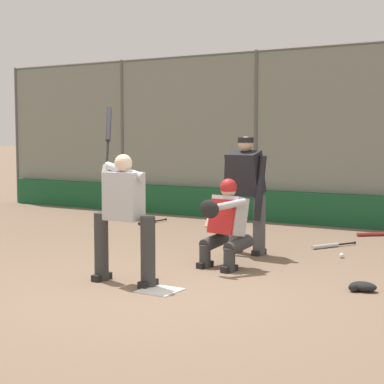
% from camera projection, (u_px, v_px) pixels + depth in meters
% --- Properties ---
extents(ground_plane, '(160.00, 160.00, 0.00)m').
position_uv_depth(ground_plane, '(160.00, 291.00, 7.30)').
color(ground_plane, '#7A604C').
extents(home_plate_marker, '(0.43, 0.43, 0.01)m').
position_uv_depth(home_plate_marker, '(160.00, 290.00, 7.30)').
color(home_plate_marker, white).
rests_on(home_plate_marker, ground_plane).
extents(backstop_fence, '(17.39, 0.08, 3.52)m').
position_uv_depth(backstop_fence, '(337.00, 131.00, 12.42)').
color(backstop_fence, '#515651').
rests_on(backstop_fence, ground_plane).
extents(padding_wall, '(16.97, 0.18, 0.64)m').
position_uv_depth(padding_wall, '(334.00, 210.00, 12.47)').
color(padding_wall, '#19512D').
rests_on(padding_wall, ground_plane).
extents(bleachers_beyond, '(12.12, 3.05, 1.80)m').
position_uv_depth(bleachers_beyond, '(262.00, 182.00, 16.45)').
color(bleachers_beyond, slate).
rests_on(bleachers_beyond, ground_plane).
extents(batter_at_plate, '(1.01, 0.61, 2.13)m').
position_uv_depth(batter_at_plate, '(123.00, 213.00, 7.61)').
color(batter_at_plate, '#333333').
rests_on(batter_at_plate, ground_plane).
extents(catcher_behind_plate, '(0.66, 0.80, 1.19)m').
position_uv_depth(catcher_behind_plate, '(225.00, 222.00, 8.53)').
color(catcher_behind_plate, '#333333').
rests_on(catcher_behind_plate, ground_plane).
extents(umpire_home, '(0.71, 0.45, 1.75)m').
position_uv_depth(umpire_home, '(246.00, 191.00, 9.51)').
color(umpire_home, '#4C4C51').
rests_on(umpire_home, ground_plane).
extents(spare_bat_near_backstop, '(0.14, 0.86, 0.07)m').
position_uv_depth(spare_bat_near_backstop, '(149.00, 222.00, 12.87)').
color(spare_bat_near_backstop, black).
rests_on(spare_bat_near_backstop, ground_plane).
extents(spare_bat_by_padding, '(0.69, 0.60, 0.07)m').
position_uv_depth(spare_bat_by_padding, '(374.00, 234.00, 11.27)').
color(spare_bat_by_padding, black).
rests_on(spare_bat_by_padding, ground_plane).
extents(spare_bat_first_base_side, '(0.48, 0.82, 0.07)m').
position_uv_depth(spare_bat_first_base_side, '(329.00, 246.00, 10.11)').
color(spare_bat_first_base_side, black).
rests_on(spare_bat_first_base_side, ground_plane).
extents(fielding_glove_on_dirt, '(0.31, 0.23, 0.11)m').
position_uv_depth(fielding_glove_on_dirt, '(362.00, 287.00, 7.28)').
color(fielding_glove_on_dirt, black).
rests_on(fielding_glove_on_dirt, ground_plane).
extents(baseball_loose, '(0.07, 0.07, 0.07)m').
position_uv_depth(baseball_loose, '(342.00, 255.00, 9.26)').
color(baseball_loose, white).
rests_on(baseball_loose, ground_plane).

